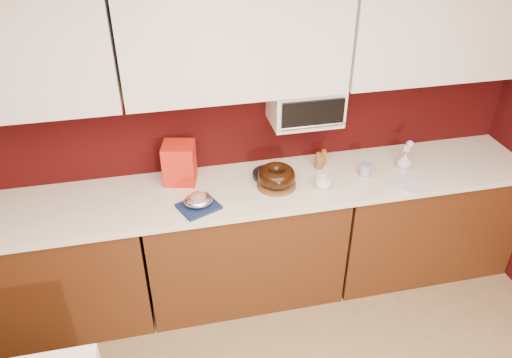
{
  "coord_description": "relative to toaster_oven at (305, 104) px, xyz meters",
  "views": [
    {
      "loc": [
        -0.49,
        -0.7,
        2.71
      ],
      "look_at": [
        0.07,
        1.84,
        1.02
      ],
      "focal_mm": 35.0,
      "sensor_mm": 36.0,
      "label": 1
    }
  ],
  "objects": [
    {
      "name": "ceiling",
      "position": [
        -0.45,
        -2.1,
        1.12
      ],
      "size": [
        4.0,
        4.5,
        0.02
      ],
      "primitive_type": "cube",
      "color": "white",
      "rests_on": "wall_back"
    },
    {
      "name": "wall_back",
      "position": [
        -0.45,
        0.15,
        -0.12
      ],
      "size": [
        4.0,
        0.02,
        2.5
      ],
      "primitive_type": "cube",
      "color": "#330706",
      "rests_on": "floor"
    },
    {
      "name": "base_cabinet_left",
      "position": [
        -1.78,
        -0.17,
        -0.95
      ],
      "size": [
        1.31,
        0.58,
        0.86
      ],
      "primitive_type": "cube",
      "color": "#4A250E",
      "rests_on": "floor"
    },
    {
      "name": "base_cabinet_center",
      "position": [
        -0.45,
        -0.17,
        -0.95
      ],
      "size": [
        1.31,
        0.58,
        0.86
      ],
      "primitive_type": "cube",
      "color": "#4A250E",
      "rests_on": "floor"
    },
    {
      "name": "base_cabinet_right",
      "position": [
        0.88,
        -0.17,
        -0.95
      ],
      "size": [
        1.31,
        0.58,
        0.86
      ],
      "primitive_type": "cube",
      "color": "#4A250E",
      "rests_on": "floor"
    },
    {
      "name": "countertop",
      "position": [
        -0.45,
        -0.17,
        -0.49
      ],
      "size": [
        4.0,
        0.62,
        0.04
      ],
      "primitive_type": "cube",
      "color": "white",
      "rests_on": "base_cabinet_center"
    },
    {
      "name": "upper_cabinet_center",
      "position": [
        -0.45,
        -0.02,
        0.48
      ],
      "size": [
        1.31,
        0.33,
        0.7
      ],
      "primitive_type": "cube",
      "color": "white",
      "rests_on": "wall_back"
    },
    {
      "name": "upper_cabinet_right",
      "position": [
        0.88,
        -0.02,
        0.48
      ],
      "size": [
        1.31,
        0.33,
        0.7
      ],
      "primitive_type": "cube",
      "color": "white",
      "rests_on": "wall_back"
    },
    {
      "name": "toaster_oven",
      "position": [
        0.0,
        0.0,
        0.0
      ],
      "size": [
        0.45,
        0.3,
        0.25
      ],
      "primitive_type": "cube",
      "color": "white",
      "rests_on": "upper_cabinet_center"
    },
    {
      "name": "toaster_oven_door",
      "position": [
        0.0,
        -0.16,
        0.0
      ],
      "size": [
        0.4,
        0.02,
        0.18
      ],
      "primitive_type": "cube",
      "color": "black",
      "rests_on": "toaster_oven"
    },
    {
      "name": "toaster_oven_handle",
      "position": [
        0.0,
        -0.18,
        -0.07
      ],
      "size": [
        0.42,
        0.02,
        0.02
      ],
      "primitive_type": "cylinder",
      "rotation": [
        0.0,
        1.57,
        0.0
      ],
      "color": "silver",
      "rests_on": "toaster_oven"
    },
    {
      "name": "cake_base",
      "position": [
        -0.23,
        -0.2,
        -0.46
      ],
      "size": [
        0.33,
        0.33,
        0.02
      ],
      "primitive_type": "cylinder",
      "rotation": [
        0.0,
        0.0,
        0.39
      ],
      "color": "brown",
      "rests_on": "countertop"
    },
    {
      "name": "bundt_cake",
      "position": [
        -0.23,
        -0.2,
        -0.39
      ],
      "size": [
        0.31,
        0.31,
        0.1
      ],
      "primitive_type": "torus",
      "rotation": [
        0.0,
        0.0,
        -0.34
      ],
      "color": "black",
      "rests_on": "cake_base"
    },
    {
      "name": "navy_towel",
      "position": [
        -0.75,
        -0.32,
        -0.47
      ],
      "size": [
        0.29,
        0.27,
        0.02
      ],
      "primitive_type": "cube",
      "rotation": [
        0.0,
        0.0,
        0.4
      ],
      "color": "#14244D",
      "rests_on": "countertop"
    },
    {
      "name": "foil_ham_nest",
      "position": [
        -0.75,
        -0.32,
        -0.42
      ],
      "size": [
        0.2,
        0.17,
        0.06
      ],
      "primitive_type": "ellipsoid",
      "rotation": [
        0.0,
        0.0,
        0.16
      ],
      "color": "white",
      "rests_on": "navy_towel"
    },
    {
      "name": "roasted_ham",
      "position": [
        -0.75,
        -0.32,
        -0.4
      ],
      "size": [
        0.13,
        0.12,
        0.06
      ],
      "primitive_type": "ellipsoid",
      "rotation": [
        0.0,
        0.0,
        0.4
      ],
      "color": "#AF6D50",
      "rests_on": "foil_ham_nest"
    },
    {
      "name": "pandoro_box",
      "position": [
        -0.83,
        0.0,
        -0.34
      ],
      "size": [
        0.24,
        0.22,
        0.27
      ],
      "primitive_type": "cube",
      "rotation": [
        0.0,
        0.0,
        -0.23
      ],
      "color": "#B90C19",
      "rests_on": "countertop"
    },
    {
      "name": "dark_pan",
      "position": [
        -0.26,
        -0.08,
        -0.46
      ],
      "size": [
        0.24,
        0.24,
        0.04
      ],
      "primitive_type": "cylinder",
      "rotation": [
        0.0,
        0.0,
        -0.22
      ],
      "color": "black",
      "rests_on": "countertop"
    },
    {
      "name": "coffee_mug",
      "position": [
        0.06,
        -0.28,
        -0.43
      ],
      "size": [
        0.11,
        0.11,
        0.1
      ],
      "primitive_type": "imported",
      "rotation": [
        0.0,
        0.0,
        0.19
      ],
      "color": "white",
      "rests_on": "countertop"
    },
    {
      "name": "blue_jar",
      "position": [
        0.38,
        -0.2,
        -0.43
      ],
      "size": [
        0.09,
        0.09,
        0.09
      ],
      "primitive_type": "cylinder",
      "rotation": [
        0.0,
        0.0,
        0.17
      ],
      "color": "#221B97",
      "rests_on": "countertop"
    },
    {
      "name": "flower_vase",
      "position": [
        0.68,
        -0.16,
        -0.41
      ],
      "size": [
        0.09,
        0.09,
        0.13
      ],
      "primitive_type": "imported",
      "rotation": [
        0.0,
        0.0,
        0.01
      ],
      "color": "silver",
      "rests_on": "countertop"
    },
    {
      "name": "flower_pink",
      "position": [
        0.68,
        -0.16,
        -0.33
      ],
      "size": [
        0.05,
        0.05,
        0.05
      ],
      "primitive_type": "sphere",
      "color": "pink",
      "rests_on": "flower_vase"
    },
    {
      "name": "flower_blue",
      "position": [
        0.71,
        -0.14,
        -0.3
      ],
      "size": [
        0.05,
        0.05,
        0.05
      ],
      "primitive_type": "sphere",
      "color": "#95B8EF",
      "rests_on": "flower_vase"
    },
    {
      "name": "china_plate",
      "position": [
        0.63,
        -0.38,
        -0.47
      ],
      "size": [
        0.22,
        0.22,
        0.01
      ],
      "primitive_type": "cylinder",
      "rotation": [
        0.0,
        0.0,
        0.03
      ],
      "color": "white",
      "rests_on": "countertop"
    },
    {
      "name": "amber_bottle",
      "position": [
        0.11,
        -0.03,
        -0.42
      ],
      "size": [
        0.05,
        0.05,
        0.11
      ],
      "primitive_type": "cylinder",
      "rotation": [
        0.0,
        0.0,
        -0.41
      ],
      "color": "#925E1A",
      "rests_on": "countertop"
    },
    {
      "name": "paper_cup",
      "position": [
        0.11,
        -0.03,
        -0.43
      ],
      "size": [
        0.08,
        0.08,
        0.09
      ],
      "primitive_type": "cylinder",
      "rotation": [
        0.0,
        0.0,
        0.3
      ],
      "color": "brown",
      "rests_on": "countertop"
    },
    {
      "name": "amber_bottle_tall",
      "position": [
        0.15,
        -0.01,
        -0.42
      ],
      "size": [
        0.04,
        0.04,
        0.12
      ],
      "primitive_type": "cylinder",
      "rotation": [
        0.0,
        0.0,
        0.27
      ],
      "color": "brown",
      "rests_on": "countertop"
    }
  ]
}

